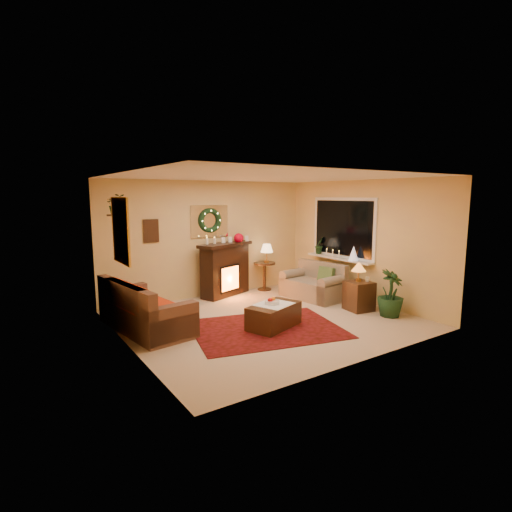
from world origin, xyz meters
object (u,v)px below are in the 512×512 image
side_table_round (264,277)px  end_table_square (359,297)px  loveseat (313,280)px  coffee_table (274,316)px  fireplace (225,272)px  sofa (146,305)px

side_table_round → end_table_square: bearing=-76.8°
loveseat → end_table_square: bearing=-90.4°
coffee_table → fireplace: bearing=60.6°
sofa → end_table_square: size_ratio=3.41×
fireplace → side_table_round: (1.05, -0.07, -0.23)m
fireplace → loveseat: size_ratio=0.92×
fireplace → end_table_square: size_ratio=2.15×
fireplace → loveseat: fireplace is taller
loveseat → side_table_round: loveseat is taller
fireplace → coffee_table: 2.52m
sofa → coffee_table: (1.87, -1.16, -0.22)m
side_table_round → coffee_table: size_ratio=0.69×
loveseat → side_table_round: 1.33m
coffee_table → loveseat: bearing=11.3°
loveseat → end_table_square: loveseat is taller
end_table_square → sofa: bearing=162.5°
fireplace → coffee_table: bearing=-119.7°
sofa → fireplace: 2.64m
sofa → side_table_round: bearing=12.3°
fireplace → loveseat: (1.48, -1.31, -0.13)m
side_table_round → end_table_square: size_ratio=1.17×
loveseat → end_table_square: 1.24m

